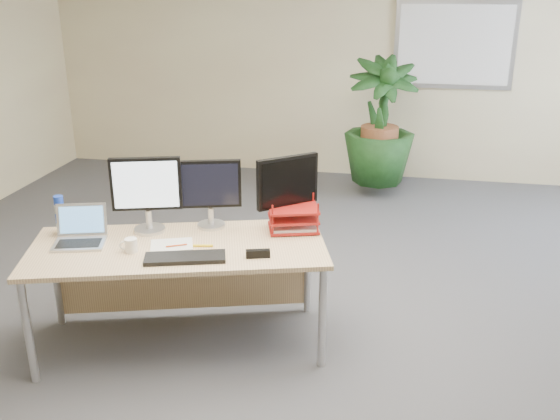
% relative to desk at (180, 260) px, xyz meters
% --- Properties ---
extents(floor, '(8.00, 8.00, 0.00)m').
position_rel_desk_xyz_m(floor, '(0.66, -0.14, -0.55)').
color(floor, '#45454A').
rests_on(floor, ground).
extents(back_wall, '(7.00, 0.04, 2.70)m').
position_rel_desk_xyz_m(back_wall, '(0.66, 3.86, 0.80)').
color(back_wall, '#C5B08B').
rests_on(back_wall, floor).
extents(whiteboard, '(1.30, 0.04, 0.95)m').
position_rel_desk_xyz_m(whiteboard, '(1.86, 3.82, 1.00)').
color(whiteboard, '#AEAEB3').
rests_on(whiteboard, back_wall).
extents(desk, '(1.96, 1.25, 0.70)m').
position_rel_desk_xyz_m(desk, '(0.00, 0.00, 0.00)').
color(desk, tan).
rests_on(desk, floor).
extents(floor_plant, '(1.02, 1.02, 1.50)m').
position_rel_desk_xyz_m(floor_plant, '(1.12, 3.15, 0.20)').
color(floor_plant, '#123312').
rests_on(floor_plant, floor).
extents(monitor_left, '(0.44, 0.20, 0.50)m').
position_rel_desk_xyz_m(monitor_left, '(-0.23, 0.09, 0.43)').
color(monitor_left, '#BCBDC2').
rests_on(monitor_left, desk).
extents(monitor_right, '(0.40, 0.19, 0.46)m').
position_rel_desk_xyz_m(monitor_right, '(0.14, 0.24, 0.41)').
color(monitor_right, '#BCBDC2').
rests_on(monitor_right, desk).
extents(monitor_dark, '(0.36, 0.31, 0.48)m').
position_rel_desk_xyz_m(monitor_dark, '(0.64, 0.34, 0.42)').
color(monitor_dark, '#BCBDC2').
rests_on(monitor_dark, desk).
extents(laptop, '(0.37, 0.35, 0.22)m').
position_rel_desk_xyz_m(laptop, '(-0.59, -0.15, 0.20)').
color(laptop, '#B6B6BA').
rests_on(laptop, desk).
extents(keyboard, '(0.50, 0.28, 0.03)m').
position_rel_desk_xyz_m(keyboard, '(0.14, -0.28, 0.16)').
color(keyboard, black).
rests_on(keyboard, desk).
extents(coffee_mug, '(0.11, 0.08, 0.08)m').
position_rel_desk_xyz_m(coffee_mug, '(-0.22, -0.24, 0.19)').
color(coffee_mug, white).
rests_on(coffee_mug, desk).
extents(spiral_notebook, '(0.31, 0.27, 0.01)m').
position_rel_desk_xyz_m(spiral_notebook, '(-0.01, -0.11, 0.15)').
color(spiral_notebook, silver).
rests_on(spiral_notebook, desk).
extents(orange_pen, '(0.12, 0.07, 0.01)m').
position_rel_desk_xyz_m(orange_pen, '(0.03, -0.13, 0.16)').
color(orange_pen, '#D34917').
rests_on(orange_pen, spiral_notebook).
extents(yellow_highlighter, '(0.12, 0.04, 0.02)m').
position_rel_desk_xyz_m(yellow_highlighter, '(0.19, -0.09, 0.15)').
color(yellow_highlighter, yellow).
rests_on(yellow_highlighter, desk).
extents(water_bottle, '(0.07, 0.07, 0.25)m').
position_rel_desk_xyz_m(water_bottle, '(-0.77, -0.05, 0.27)').
color(water_bottle, '#AAB8C8').
rests_on(water_bottle, desk).
extents(letter_tray, '(0.37, 0.32, 0.15)m').
position_rel_desk_xyz_m(letter_tray, '(0.68, 0.29, 0.21)').
color(letter_tray, maroon).
rests_on(letter_tray, desk).
extents(stapler, '(0.15, 0.08, 0.05)m').
position_rel_desk_xyz_m(stapler, '(0.55, -0.17, 0.17)').
color(stapler, black).
rests_on(stapler, desk).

